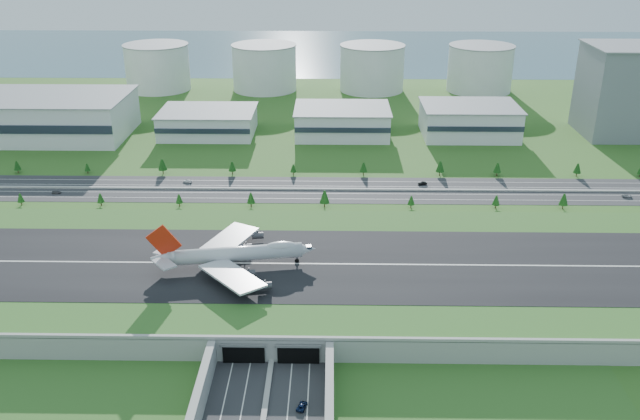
{
  "coord_description": "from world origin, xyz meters",
  "views": [
    {
      "loc": [
        18.22,
        -224.34,
        128.13
      ],
      "look_at": [
        13.72,
        35.0,
        15.0
      ],
      "focal_mm": 38.0,
      "sensor_mm": 36.0,
      "label": 1
    }
  ],
  "objects_px": {
    "fuel_tank_a": "(158,67)",
    "car_5": "(422,183)",
    "car_7": "(187,181)",
    "car_6": "(627,196)",
    "office_tower": "(623,91)",
    "car_4": "(57,192)",
    "car_2": "(302,406)",
    "boeing_747": "(234,254)"
  },
  "relations": [
    {
      "from": "fuel_tank_a",
      "to": "car_5",
      "type": "xyz_separation_m",
      "value": [
        185.6,
        -207.38,
        -16.6
      ]
    },
    {
      "from": "car_7",
      "to": "car_5",
      "type": "bearing_deg",
      "value": 102.35
    },
    {
      "from": "fuel_tank_a",
      "to": "car_6",
      "type": "bearing_deg",
      "value": -37.97
    },
    {
      "from": "fuel_tank_a",
      "to": "car_7",
      "type": "height_order",
      "value": "fuel_tank_a"
    },
    {
      "from": "office_tower",
      "to": "car_4",
      "type": "bearing_deg",
      "value": -161.45
    },
    {
      "from": "car_2",
      "to": "car_6",
      "type": "distance_m",
      "value": 221.63
    },
    {
      "from": "office_tower",
      "to": "fuel_tank_a",
      "type": "xyz_separation_m",
      "value": [
        -320.0,
        115.0,
        -10.0
      ]
    },
    {
      "from": "car_2",
      "to": "car_4",
      "type": "relative_size",
      "value": 1.13
    },
    {
      "from": "car_2",
      "to": "car_7",
      "type": "height_order",
      "value": "car_7"
    },
    {
      "from": "car_7",
      "to": "boeing_747",
      "type": "bearing_deg",
      "value": 33.35
    },
    {
      "from": "boeing_747",
      "to": "car_4",
      "type": "distance_m",
      "value": 136.93
    },
    {
      "from": "car_2",
      "to": "car_7",
      "type": "distance_m",
      "value": 187.85
    },
    {
      "from": "office_tower",
      "to": "boeing_747",
      "type": "relative_size",
      "value": 0.9
    },
    {
      "from": "car_4",
      "to": "fuel_tank_a",
      "type": "bearing_deg",
      "value": -2.41
    },
    {
      "from": "car_6",
      "to": "car_5",
      "type": "bearing_deg",
      "value": 101.4
    },
    {
      "from": "car_5",
      "to": "fuel_tank_a",
      "type": "bearing_deg",
      "value": -155.35
    },
    {
      "from": "office_tower",
      "to": "car_5",
      "type": "bearing_deg",
      "value": -145.5
    },
    {
      "from": "car_2",
      "to": "car_6",
      "type": "xyz_separation_m",
      "value": [
        154.39,
        159.02,
        0.02
      ]
    },
    {
      "from": "boeing_747",
      "to": "car_6",
      "type": "xyz_separation_m",
      "value": [
        182.11,
        90.19,
        -12.62
      ]
    },
    {
      "from": "boeing_747",
      "to": "car_6",
      "type": "bearing_deg",
      "value": 16.92
    },
    {
      "from": "office_tower",
      "to": "car_7",
      "type": "xyz_separation_m",
      "value": [
        -256.74,
        -90.91,
        -26.66
      ]
    },
    {
      "from": "office_tower",
      "to": "car_4",
      "type": "relative_size",
      "value": 12.89
    },
    {
      "from": "office_tower",
      "to": "car_7",
      "type": "distance_m",
      "value": 273.66
    },
    {
      "from": "car_7",
      "to": "office_tower",
      "type": "bearing_deg",
      "value": 122.53
    },
    {
      "from": "fuel_tank_a",
      "to": "car_4",
      "type": "bearing_deg",
      "value": -89.86
    },
    {
      "from": "car_6",
      "to": "car_7",
      "type": "relative_size",
      "value": 1.0
    },
    {
      "from": "fuel_tank_a",
      "to": "car_4",
      "type": "xyz_separation_m",
      "value": [
        0.54,
        -222.23,
        -16.65
      ]
    },
    {
      "from": "office_tower",
      "to": "boeing_747",
      "type": "xyz_separation_m",
      "value": [
        -217.27,
        -197.49,
        -14.07
      ]
    },
    {
      "from": "car_4",
      "to": "car_6",
      "type": "bearing_deg",
      "value": -92.57
    },
    {
      "from": "car_2",
      "to": "car_6",
      "type": "relative_size",
      "value": 0.97
    },
    {
      "from": "car_2",
      "to": "car_5",
      "type": "distance_m",
      "value": 182.48
    },
    {
      "from": "fuel_tank_a",
      "to": "car_7",
      "type": "distance_m",
      "value": 216.05
    },
    {
      "from": "office_tower",
      "to": "car_7",
      "type": "relative_size",
      "value": 11.12
    },
    {
      "from": "car_4",
      "to": "car_5",
      "type": "xyz_separation_m",
      "value": [
        185.07,
        14.85,
        0.05
      ]
    },
    {
      "from": "car_7",
      "to": "car_4",
      "type": "bearing_deg",
      "value": -62.38
    },
    {
      "from": "boeing_747",
      "to": "car_5",
      "type": "bearing_deg",
      "value": 42.32
    },
    {
      "from": "fuel_tank_a",
      "to": "car_6",
      "type": "distance_m",
      "value": 361.71
    },
    {
      "from": "boeing_747",
      "to": "office_tower",
      "type": "bearing_deg",
      "value": 32.84
    },
    {
      "from": "car_2",
      "to": "car_6",
      "type": "height_order",
      "value": "car_6"
    },
    {
      "from": "car_2",
      "to": "car_7",
      "type": "relative_size",
      "value": 0.98
    },
    {
      "from": "boeing_747",
      "to": "car_7",
      "type": "xyz_separation_m",
      "value": [
        -39.46,
        106.59,
        -12.59
      ]
    },
    {
      "from": "car_7",
      "to": "fuel_tank_a",
      "type": "bearing_deg",
      "value": -149.89
    }
  ]
}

